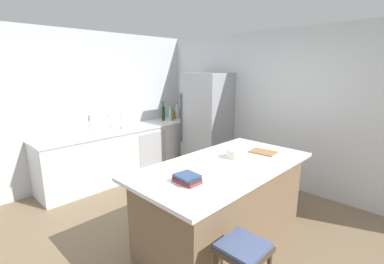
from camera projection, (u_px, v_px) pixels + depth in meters
ground_plane at (181, 233)px, 3.35m from camera, size 7.20×7.20×0.00m
wall_rear at (276, 109)px, 4.61m from camera, size 6.00×0.10×2.60m
wall_left at (83, 108)px, 4.71m from camera, size 0.10×6.00×2.60m
counter_run_left at (126, 152)px, 5.05m from camera, size 0.68×3.10×0.91m
kitchen_island at (223, 202)px, 3.14m from camera, size 1.10×2.16×0.94m
refrigerator at (207, 123)px, 5.24m from camera, size 0.80×0.71×1.90m
bar_stool at (243, 258)px, 2.11m from camera, size 0.36×0.36×0.66m
sink_faucet at (108, 121)px, 4.73m from camera, size 0.15×0.05×0.30m
flower_vase at (90, 128)px, 4.44m from camera, size 0.07×0.07×0.32m
paper_towel_roll at (123, 121)px, 4.90m from camera, size 0.14×0.14×0.31m
whiskey_bottle at (181, 113)px, 5.92m from camera, size 0.07×0.07×0.25m
soda_bottle at (177, 112)px, 5.88m from camera, size 0.08×0.08×0.34m
hot_sauce_bottle at (174, 115)px, 5.81m from camera, size 0.05×0.05×0.20m
olive_oil_bottle at (173, 115)px, 5.68m from camera, size 0.06×0.06×0.28m
gin_bottle at (170, 114)px, 5.59m from camera, size 0.07×0.07×0.33m
wine_bottle at (163, 113)px, 5.61m from camera, size 0.07×0.07×0.40m
cookbook_stack at (187, 179)px, 2.53m from camera, size 0.26×0.20×0.08m
mixing_bowl at (235, 154)px, 3.23m from camera, size 0.20×0.20×0.10m
cutting_board at (263, 152)px, 3.43m from camera, size 0.33×0.25×0.02m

